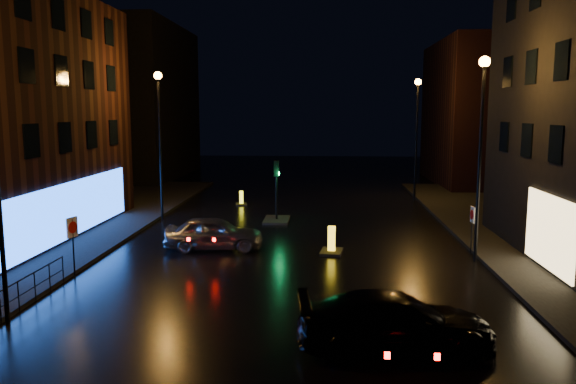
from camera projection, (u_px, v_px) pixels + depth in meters
name	position (u px, v px, depth m)	size (l,w,h in m)	color
ground	(277.00, 306.00, 18.00)	(120.00, 120.00, 0.00)	black
building_far_left	(138.00, 102.00, 52.57)	(8.00, 16.00, 14.00)	black
building_far_right	(483.00, 113.00, 47.79)	(8.00, 14.00, 12.00)	black
street_lamp_lfar	(159.00, 122.00, 31.52)	(0.44, 0.44, 8.37)	black
street_lamp_rnear	(481.00, 127.00, 22.63)	(0.44, 0.44, 8.37)	black
street_lamp_rfar	(417.00, 120.00, 38.43)	(0.44, 0.44, 8.37)	black
traffic_signal	(277.00, 212.00, 31.83)	(1.40, 2.40, 3.45)	black
guard_railing	(18.00, 289.00, 17.42)	(0.05, 6.04, 1.00)	black
silver_hatchback	(214.00, 233.00, 25.30)	(1.77, 4.40, 1.50)	#A9ACB1
dark_sedan	(396.00, 322.00, 14.67)	(2.10, 5.17, 1.50)	black
bollard_near	(332.00, 247.00, 24.70)	(1.09, 1.48, 1.20)	black
bollard_far	(241.00, 202.00, 37.32)	(0.89, 1.18, 0.94)	black
road_sign_left	(72.00, 232.00, 20.93)	(0.20, 0.55, 2.29)	black
road_sign_right	(472.00, 219.00, 24.27)	(0.09, 0.51, 2.11)	black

